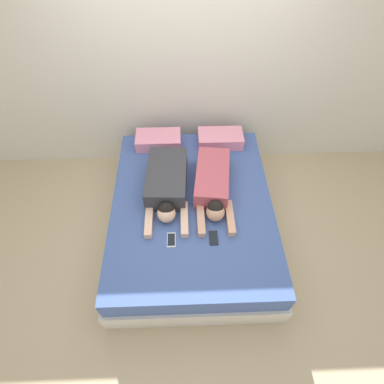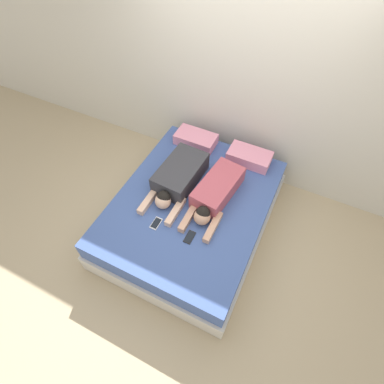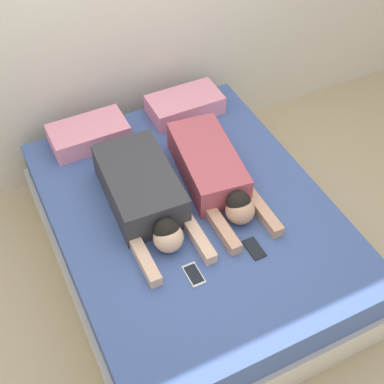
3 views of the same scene
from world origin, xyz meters
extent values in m
plane|color=tan|center=(0.00, 0.00, 0.00)|extent=(12.00, 12.00, 0.00)
cube|color=beige|center=(0.00, 1.21, 1.30)|extent=(12.00, 0.06, 2.60)
cube|color=beige|center=(0.00, 0.00, 0.14)|extent=(1.68, 2.13, 0.27)
cube|color=#3F5999|center=(0.00, 0.00, 0.40)|extent=(1.62, 2.07, 0.25)
cube|color=pink|center=(-0.36, 0.86, 0.59)|extent=(0.52, 0.29, 0.14)
cube|color=pink|center=(0.36, 0.86, 0.59)|extent=(0.52, 0.29, 0.14)
cube|color=#333338|center=(-0.25, 0.21, 0.64)|extent=(0.43, 0.70, 0.24)
sphere|color=beige|center=(-0.25, -0.20, 0.61)|extent=(0.18, 0.18, 0.18)
sphere|color=black|center=(-0.25, -0.18, 0.65)|extent=(0.15, 0.15, 0.15)
cube|color=beige|center=(-0.42, -0.24, 0.56)|extent=(0.07, 0.37, 0.07)
cube|color=beige|center=(-0.08, -0.24, 0.56)|extent=(0.07, 0.37, 0.07)
cube|color=#B24C59|center=(0.22, 0.22, 0.63)|extent=(0.41, 0.72, 0.21)
sphere|color=tan|center=(0.22, -0.20, 0.61)|extent=(0.18, 0.18, 0.18)
sphere|color=black|center=(0.22, -0.18, 0.65)|extent=(0.15, 0.15, 0.15)
cube|color=tan|center=(0.08, -0.24, 0.56)|extent=(0.07, 0.38, 0.07)
cube|color=tan|center=(0.36, -0.24, 0.56)|extent=(0.07, 0.38, 0.07)
cube|color=silver|center=(-0.21, -0.44, 0.53)|extent=(0.08, 0.15, 0.01)
cube|color=black|center=(-0.21, -0.44, 0.53)|extent=(0.07, 0.13, 0.00)
cube|color=black|center=(0.19, -0.44, 0.53)|extent=(0.08, 0.15, 0.01)
cube|color=black|center=(0.19, -0.44, 0.53)|extent=(0.07, 0.13, 0.00)
camera|label=1|loc=(-0.06, -1.82, 2.95)|focal=28.00mm
camera|label=2|loc=(0.88, -1.79, 3.22)|focal=28.00mm
camera|label=3|loc=(-0.95, -1.93, 3.01)|focal=50.00mm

